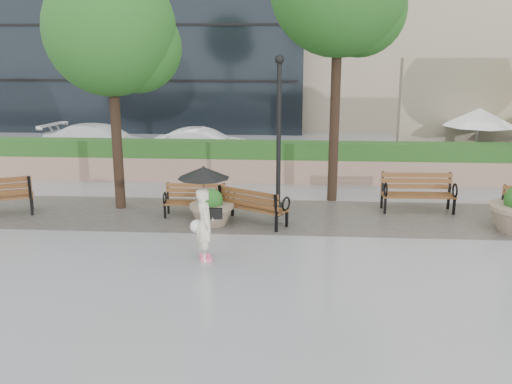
# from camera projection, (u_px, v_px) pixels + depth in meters

# --- Properties ---
(ground) EXTENTS (100.00, 100.00, 0.00)m
(ground) POSITION_uv_depth(u_px,v_px,m) (263.00, 256.00, 12.40)
(ground) COLOR gray
(ground) RESTS_ON ground
(cobble_strip) EXTENTS (28.00, 3.20, 0.01)m
(cobble_strip) POSITION_uv_depth(u_px,v_px,m) (270.00, 216.00, 15.30)
(cobble_strip) COLOR #383330
(cobble_strip) RESTS_ON ground
(hedge_wall) EXTENTS (24.00, 0.80, 1.35)m
(hedge_wall) POSITION_uv_depth(u_px,v_px,m) (275.00, 162.00, 19.00)
(hedge_wall) COLOR #987562
(hedge_wall) RESTS_ON ground
(asphalt_street) EXTENTS (40.00, 7.00, 0.00)m
(asphalt_street) POSITION_uv_depth(u_px,v_px,m) (279.00, 158.00, 23.02)
(asphalt_street) COLOR black
(asphalt_street) RESTS_ON ground
(bench_1) EXTENTS (1.62, 0.66, 0.86)m
(bench_1) POSITION_uv_depth(u_px,v_px,m) (195.00, 207.00, 15.18)
(bench_1) COLOR brown
(bench_1) RESTS_ON ground
(bench_2) EXTENTS (1.88, 1.49, 0.95)m
(bench_2) POSITION_uv_depth(u_px,v_px,m) (253.00, 213.00, 14.55)
(bench_2) COLOR brown
(bench_2) RESTS_ON ground
(bench_3) EXTENTS (1.97, 0.82, 1.04)m
(bench_3) POSITION_uv_depth(u_px,v_px,m) (417.00, 201.00, 15.63)
(bench_3) COLOR brown
(bench_3) RESTS_ON ground
(planter_left) EXTENTS (1.12, 1.12, 0.94)m
(planter_left) POSITION_uv_depth(u_px,v_px,m) (212.00, 211.00, 14.47)
(planter_left) COLOR #7F6B56
(planter_left) RESTS_ON ground
(lamppost) EXTENTS (0.28, 0.28, 4.22)m
(lamppost) POSITION_uv_depth(u_px,v_px,m) (279.00, 146.00, 15.00)
(lamppost) COLOR black
(lamppost) RESTS_ON ground
(tree_0) EXTENTS (3.54, 3.46, 6.56)m
(tree_0) POSITION_uv_depth(u_px,v_px,m) (117.00, 35.00, 14.94)
(tree_0) COLOR black
(tree_0) RESTS_ON ground
(patio_umb_white) EXTENTS (2.50, 2.50, 2.30)m
(patio_umb_white) POSITION_uv_depth(u_px,v_px,m) (479.00, 118.00, 19.89)
(patio_umb_white) COLOR black
(patio_umb_white) RESTS_ON ground
(car_left) EXTENTS (5.18, 3.06, 1.41)m
(car_left) POSITION_uv_depth(u_px,v_px,m) (102.00, 142.00, 22.59)
(car_left) COLOR white
(car_left) RESTS_ON ground
(car_right) EXTENTS (4.04, 1.62, 1.31)m
(car_right) POSITION_uv_depth(u_px,v_px,m) (203.00, 146.00, 22.15)
(car_right) COLOR white
(car_right) RESTS_ON ground
(pedestrian) EXTENTS (1.10, 1.10, 2.01)m
(pedestrian) POSITION_uv_depth(u_px,v_px,m) (204.00, 204.00, 11.93)
(pedestrian) COLOR #F0E9CA
(pedestrian) RESTS_ON ground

